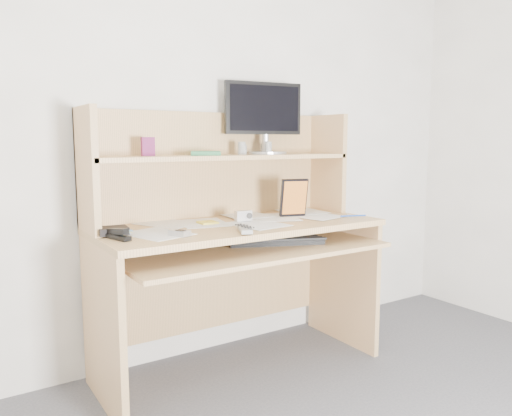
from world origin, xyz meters
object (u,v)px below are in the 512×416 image
desk (231,232)px  game_case (294,198)px  keyboard (275,240)px  monitor (264,116)px  tv_remote (245,229)px

desk → game_case: 0.38m
keyboard → monitor: size_ratio=1.11×
keyboard → game_case: 0.28m
desk → keyboard: bearing=-48.1°
game_case → tv_remote: bearing=-136.2°
desk → game_case: desk is taller
desk → game_case: (0.33, -0.08, 0.16)m
tv_remote → monitor: size_ratio=0.39×
desk → game_case: size_ratio=6.97×
tv_remote → monitor: (0.38, 0.42, 0.52)m
tv_remote → game_case: size_ratio=0.87×
game_case → monitor: size_ratio=0.45×
keyboard → monitor: bearing=88.8°
keyboard → tv_remote: tv_remote is taller
tv_remote → monitor: bearing=71.5°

